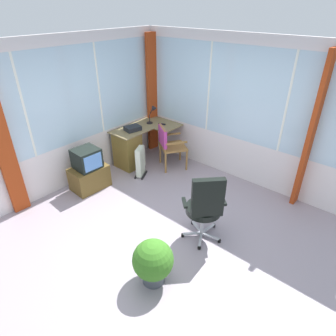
% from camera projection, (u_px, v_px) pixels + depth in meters
% --- Properties ---
extents(ground, '(5.18, 5.39, 0.06)m').
position_uv_depth(ground, '(164.00, 232.00, 4.41)').
color(ground, gray).
extents(north_window_panel, '(4.18, 0.07, 2.59)m').
position_uv_depth(north_window_panel, '(67.00, 116.00, 5.01)').
color(north_window_panel, silver).
rests_on(north_window_panel, ground).
extents(east_window_panel, '(0.07, 4.39, 2.59)m').
position_uv_depth(east_window_panel, '(243.00, 113.00, 5.14)').
color(east_window_panel, silver).
rests_on(east_window_panel, ground).
extents(curtain_north_left, '(0.25, 0.08, 2.49)m').
position_uv_depth(curtain_north_left, '(1.00, 141.00, 4.23)').
color(curtain_north_left, '#A53916').
rests_on(curtain_north_left, ground).
extents(curtain_corner, '(0.26, 0.10, 2.49)m').
position_uv_depth(curtain_corner, '(152.00, 95.00, 6.26)').
color(curtain_corner, '#A53916').
rests_on(curtain_corner, ground).
extents(curtain_east_far, '(0.26, 0.08, 2.49)m').
position_uv_depth(curtain_east_far, '(312.00, 135.00, 4.43)').
color(curtain_east_far, '#A53916').
rests_on(curtain_east_far, ground).
extents(desk, '(1.31, 0.89, 0.76)m').
position_uv_depth(desk, '(130.00, 147.00, 5.95)').
color(desk, olive).
rests_on(desk, ground).
extents(desk_lamp, '(0.23, 0.20, 0.38)m').
position_uv_depth(desk_lamp, '(154.00, 112.00, 6.05)').
color(desk_lamp, black).
rests_on(desk_lamp, desk).
extents(tv_remote, '(0.10, 0.16, 0.02)m').
position_uv_depth(tv_remote, '(162.00, 124.00, 6.08)').
color(tv_remote, black).
rests_on(tv_remote, desk).
extents(paper_tray, '(0.34, 0.28, 0.09)m').
position_uv_depth(paper_tray, '(133.00, 128.00, 5.80)').
color(paper_tray, black).
rests_on(paper_tray, desk).
extents(wooden_armchair, '(0.67, 0.67, 0.89)m').
position_uv_depth(wooden_armchair, '(167.00, 142.00, 5.79)').
color(wooden_armchair, olive).
rests_on(wooden_armchair, ground).
extents(office_chair, '(0.61, 0.60, 1.10)m').
position_uv_depth(office_chair, '(205.00, 205.00, 3.93)').
color(office_chair, '#B7B7BF').
rests_on(office_chair, ground).
extents(tv_on_stand, '(0.66, 0.47, 0.79)m').
position_uv_depth(tv_on_stand, '(89.00, 171.00, 5.24)').
color(tv_on_stand, brown).
rests_on(tv_on_stand, ground).
extents(space_heater, '(0.37, 0.29, 0.61)m').
position_uv_depth(space_heater, '(141.00, 161.00, 5.65)').
color(space_heater, silver).
rests_on(space_heater, ground).
extents(potted_plant, '(0.50, 0.50, 0.60)m').
position_uv_depth(potted_plant, '(153.00, 261.00, 3.45)').
color(potted_plant, '#41464D').
rests_on(potted_plant, ground).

